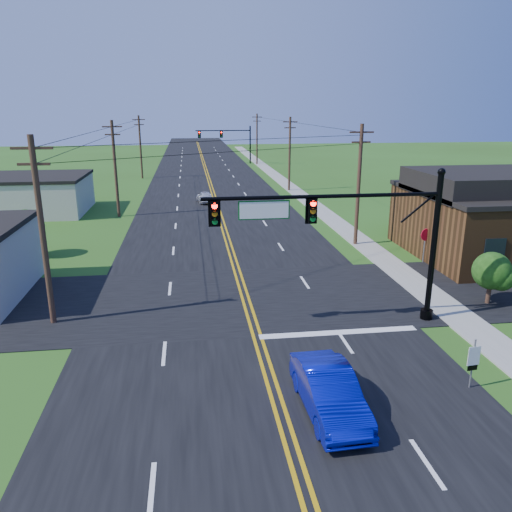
{
  "coord_description": "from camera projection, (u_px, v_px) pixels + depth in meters",
  "views": [
    {
      "loc": [
        -2.65,
        -13.58,
        10.15
      ],
      "look_at": [
        0.51,
        10.0,
        3.02
      ],
      "focal_mm": 35.0,
      "sensor_mm": 36.0,
      "label": 1
    }
  ],
  "objects": [
    {
      "name": "stop_sign",
      "position": [
        425.0,
        238.0,
        33.35
      ],
      "size": [
        0.82,
        0.3,
        2.39
      ],
      "rotation": [
        0.0,
        0.0,
        0.3
      ],
      "color": "slate",
      "rests_on": "ground"
    },
    {
      "name": "utility_pole_left_b",
      "position": [
        115.0,
        167.0,
        46.81
      ],
      "size": [
        1.8,
        0.28,
        9.0
      ],
      "color": "#3C2A1B",
      "rests_on": "ground"
    },
    {
      "name": "tree_left",
      "position": [
        26.0,
        227.0,
        34.63
      ],
      "size": [
        2.4,
        2.4,
        3.37
      ],
      "color": "#3C2A1B",
      "rests_on": "ground"
    },
    {
      "name": "signal_mast_main",
      "position": [
        344.0,
        229.0,
        22.93
      ],
      "size": [
        11.3,
        0.6,
        7.48
      ],
      "color": "black",
      "rests_on": "ground"
    },
    {
      "name": "signal_mast_far",
      "position": [
        227.0,
        139.0,
        91.36
      ],
      "size": [
        10.98,
        0.6,
        7.48
      ],
      "color": "black",
      "rests_on": "ground"
    },
    {
      "name": "utility_pole_right_c",
      "position": [
        257.0,
        138.0,
        90.09
      ],
      "size": [
        1.8,
        0.28,
        9.0
      ],
      "color": "#3C2A1B",
      "rests_on": "ground"
    },
    {
      "name": "distant_car",
      "position": [
        205.0,
        197.0,
        54.81
      ],
      "size": [
        1.96,
        3.86,
        1.26
      ],
      "primitive_type": "imported",
      "rotation": [
        0.0,
        0.0,
        3.27
      ],
      "color": "silver",
      "rests_on": "ground"
    },
    {
      "name": "blue_car",
      "position": [
        329.0,
        392.0,
        17.04
      ],
      "size": [
        1.85,
        4.84,
        1.57
      ],
      "primitive_type": "imported",
      "rotation": [
        0.0,
        0.0,
        0.04
      ],
      "color": "#070FA1",
      "rests_on": "ground"
    },
    {
      "name": "utility_pole_right_b",
      "position": [
        290.0,
        153.0,
        61.61
      ],
      "size": [
        1.8,
        0.28,
        9.0
      ],
      "color": "#3C2A1B",
      "rests_on": "ground"
    },
    {
      "name": "shrub_corner",
      "position": [
        492.0,
        271.0,
        26.29
      ],
      "size": [
        2.0,
        2.0,
        2.86
      ],
      "color": "#3C2A1B",
      "rests_on": "ground"
    },
    {
      "name": "road_cross",
      "position": [
        242.0,
        298.0,
        27.53
      ],
      "size": [
        70.0,
        10.0,
        0.04
      ],
      "primitive_type": "cube",
      "color": "black",
      "rests_on": "ground"
    },
    {
      "name": "utility_pole_right_a",
      "position": [
        359.0,
        183.0,
        36.92
      ],
      "size": [
        1.8,
        0.28,
        9.0
      ],
      "color": "#3C2A1B",
      "rests_on": "ground"
    },
    {
      "name": "cream_bldg_far",
      "position": [
        23.0,
        194.0,
        49.27
      ],
      "size": [
        12.2,
        9.2,
        3.7
      ],
      "color": "#BAAE9F",
      "rests_on": "ground"
    },
    {
      "name": "utility_pole_left_c",
      "position": [
        140.0,
        146.0,
        72.44
      ],
      "size": [
        1.8,
        0.28,
        9.0
      ],
      "color": "#3C2A1B",
      "rests_on": "ground"
    },
    {
      "name": "utility_pole_left_a",
      "position": [
        42.0,
        229.0,
        23.07
      ],
      "size": [
        1.8,
        0.28,
        9.0
      ],
      "color": "#3C2A1B",
      "rests_on": "ground"
    },
    {
      "name": "ground",
      "position": [
        281.0,
        434.0,
        16.14
      ],
      "size": [
        260.0,
        260.0,
        0.0
      ],
      "primitive_type": "plane",
      "color": "#2A4F16",
      "rests_on": "ground"
    },
    {
      "name": "road_main",
      "position": [
        210.0,
        190.0,
        63.61
      ],
      "size": [
        16.0,
        220.0,
        0.04
      ],
      "primitive_type": "cube",
      "color": "black",
      "rests_on": "ground"
    },
    {
      "name": "tree_right_back",
      "position": [
        412.0,
        200.0,
        42.12
      ],
      "size": [
        3.0,
        3.0,
        4.1
      ],
      "color": "#3C2A1B",
      "rests_on": "ground"
    },
    {
      "name": "route_sign",
      "position": [
        473.0,
        360.0,
        18.4
      ],
      "size": [
        0.5,
        0.11,
        2.01
      ],
      "rotation": [
        0.0,
        0.0,
        0.12
      ],
      "color": "slate",
      "rests_on": "ground"
    },
    {
      "name": "sidewalk",
      "position": [
        309.0,
        202.0,
        55.44
      ],
      "size": [
        2.0,
        160.0,
        0.08
      ],
      "primitive_type": "cube",
      "color": "gray",
      "rests_on": "ground"
    }
  ]
}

